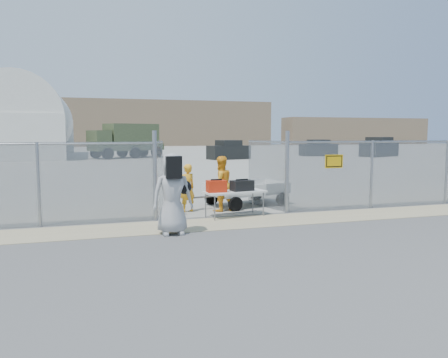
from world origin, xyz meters
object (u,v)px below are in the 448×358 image
object	(u,v)px
visitor	(172,194)
utility_trailer	(247,193)
folding_table	(235,204)
security_worker_right	(220,184)
security_worker_left	(187,188)

from	to	relation	value
visitor	utility_trailer	world-z (taller)	visitor
folding_table	security_worker_right	size ratio (longest dim) A/B	1.04
security_worker_right	visitor	distance (m)	3.32
utility_trailer	security_worker_right	bearing A→B (deg)	-159.99
security_worker_right	utility_trailer	world-z (taller)	security_worker_right
security_worker_right	visitor	size ratio (longest dim) A/B	0.88
security_worker_left	visitor	bearing A→B (deg)	50.49
folding_table	security_worker_left	world-z (taller)	security_worker_left
security_worker_right	utility_trailer	distance (m)	1.47
security_worker_left	utility_trailer	world-z (taller)	security_worker_left
folding_table	security_worker_right	bearing A→B (deg)	87.60
folding_table	utility_trailer	distance (m)	2.06
security_worker_left	visitor	world-z (taller)	visitor
folding_table	security_worker_right	distance (m)	1.11
visitor	utility_trailer	xyz separation A→B (m)	(3.14, 3.46, -0.56)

